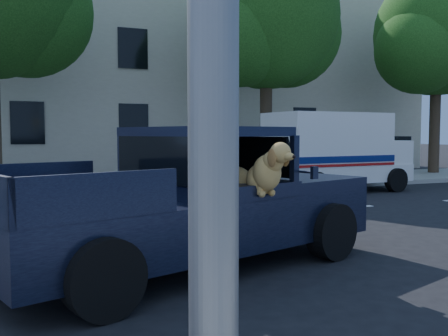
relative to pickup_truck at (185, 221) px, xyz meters
name	(u,v)px	position (x,y,z in m)	size (l,w,h in m)	color
ground	(259,254)	(1.26, 0.30, -0.64)	(120.00, 120.00, 0.00)	black
far_sidewalk	(132,188)	(1.26, 9.50, -0.57)	(60.00, 4.00, 0.15)	gray
lane_stripes	(272,213)	(3.26, 3.70, -0.64)	(21.60, 0.14, 0.01)	silver
street_tree_mid	(267,24)	(6.29, 9.92, 5.07)	(6.00, 5.20, 8.60)	#332619
street_tree_right	(437,40)	(14.29, 9.92, 5.07)	(6.00, 5.20, 8.60)	#332619
building_main	(162,76)	(4.26, 16.80, 3.86)	(26.00, 6.00, 9.00)	beige
pickup_truck	(185,221)	(0.00, 0.00, 0.00)	(5.67, 3.61, 1.90)	black
mail_truck	(335,157)	(7.06, 6.75, 0.42)	(4.56, 2.53, 2.43)	silver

